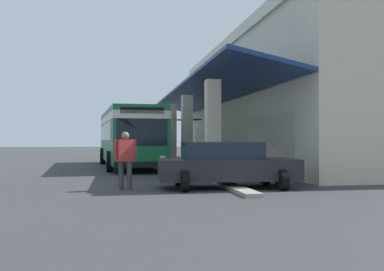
{
  "coord_description": "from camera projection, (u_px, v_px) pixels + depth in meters",
  "views": [
    {
      "loc": [
        26.25,
        -0.6,
        1.58
      ],
      "look_at": [
        4.83,
        3.22,
        1.74
      ],
      "focal_mm": 40.36,
      "sensor_mm": 36.0,
      "label": 1
    }
  ],
  "objects": [
    {
      "name": "transit_bus",
      "position": [
        129.0,
        134.0,
        24.24
      ],
      "size": [
        11.37,
        3.41,
        3.34
      ],
      "color": "#196638",
      "rests_on": "ground"
    },
    {
      "name": "curb_strip",
      "position": [
        177.0,
        164.0,
        25.84
      ],
      "size": [
        29.38,
        0.5,
        0.12
      ],
      "primitive_type": "cube",
      "color": "#9E998E",
      "rests_on": "ground"
    },
    {
      "name": "potted_palm",
      "position": [
        188.0,
        150.0,
        30.49
      ],
      "size": [
        1.85,
        1.99,
        3.05
      ],
      "color": "brown",
      "rests_on": "ground"
    },
    {
      "name": "parked_sedan_charcoal",
      "position": [
        226.0,
        164.0,
        13.79
      ],
      "size": [
        2.59,
        4.48,
        1.47
      ],
      "color": "#232328",
      "rests_on": "ground"
    },
    {
      "name": "pedestrian",
      "position": [
        125.0,
        157.0,
        13.29
      ],
      "size": [
        0.42,
        0.69,
        1.79
      ],
      "color": "#38383D",
      "rests_on": "ground"
    },
    {
      "name": "plaza_building",
      "position": [
        326.0,
        103.0,
        27.56
      ],
      "size": [
        24.79,
        16.66,
        7.65
      ],
      "color": "beige",
      "rests_on": "ground"
    },
    {
      "name": "ground",
      "position": [
        253.0,
        164.0,
        27.34
      ],
      "size": [
        120.0,
        120.0,
        0.0
      ],
      "primitive_type": "plane",
      "color": "#38383A"
    }
  ]
}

